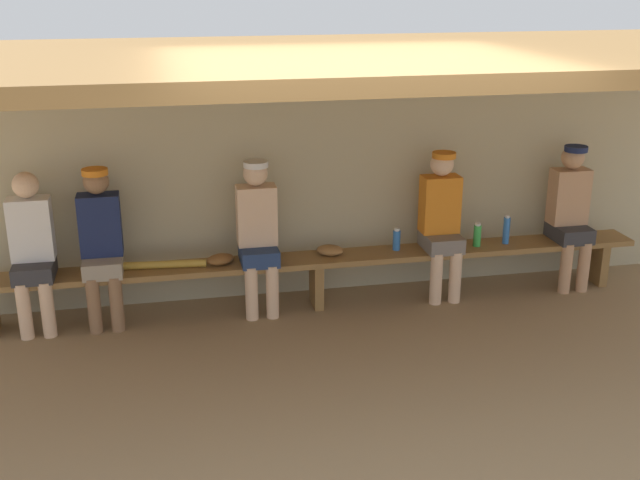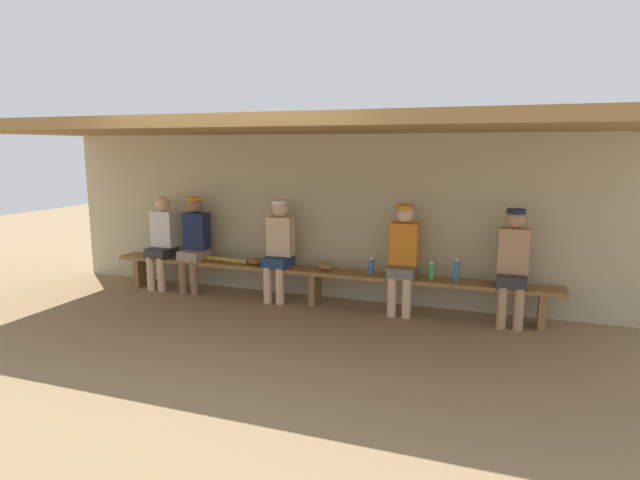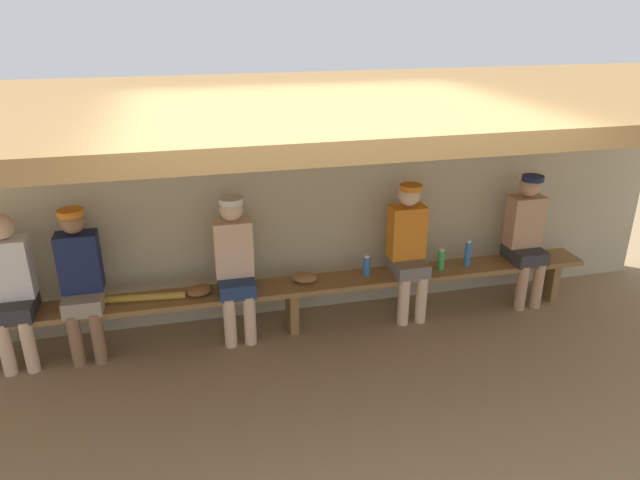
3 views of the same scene
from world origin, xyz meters
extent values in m
plane|color=#937754|center=(0.00, 0.00, 0.00)|extent=(24.00, 24.00, 0.00)
cube|color=#B7AD8C|center=(0.00, 2.00, 1.10)|extent=(8.00, 0.20, 2.20)
cube|color=olive|center=(0.00, 0.70, 2.26)|extent=(8.00, 2.80, 0.12)
cube|color=olive|center=(0.00, 1.55, 0.43)|extent=(6.00, 0.36, 0.05)
cube|color=olive|center=(-2.75, 1.55, 0.21)|extent=(0.08, 0.29, 0.41)
cube|color=olive|center=(0.00, 1.55, 0.21)|extent=(0.08, 0.29, 0.41)
cube|color=olive|center=(2.75, 1.55, 0.21)|extent=(0.08, 0.29, 0.41)
cube|color=#333338|center=(2.41, 1.53, 0.53)|extent=(0.32, 0.40, 0.14)
cylinder|color=tan|center=(2.32, 1.37, 0.24)|extent=(0.11, 0.11, 0.48)
cylinder|color=tan|center=(2.50, 1.37, 0.24)|extent=(0.11, 0.11, 0.48)
cube|color=tan|center=(2.41, 1.61, 0.86)|extent=(0.34, 0.20, 0.52)
sphere|color=tan|center=(2.41, 1.61, 1.23)|extent=(0.21, 0.21, 0.21)
cylinder|color=#19234C|center=(2.41, 1.57, 1.32)|extent=(0.21, 0.21, 0.05)
cube|color=#333338|center=(-2.36, 1.53, 0.53)|extent=(0.32, 0.40, 0.14)
cylinder|color=beige|center=(-2.45, 1.37, 0.24)|extent=(0.11, 0.11, 0.48)
cylinder|color=beige|center=(-2.27, 1.37, 0.24)|extent=(0.11, 0.11, 0.48)
cube|color=white|center=(-2.36, 1.61, 0.86)|extent=(0.34, 0.20, 0.52)
sphere|color=beige|center=(-2.36, 1.61, 1.23)|extent=(0.21, 0.21, 0.21)
cube|color=navy|center=(-0.51, 1.53, 0.53)|extent=(0.32, 0.40, 0.14)
cylinder|color=beige|center=(-0.60, 1.37, 0.24)|extent=(0.11, 0.11, 0.48)
cylinder|color=beige|center=(-0.42, 1.37, 0.24)|extent=(0.11, 0.11, 0.48)
cube|color=beige|center=(-0.51, 1.61, 0.86)|extent=(0.34, 0.20, 0.52)
sphere|color=beige|center=(-0.51, 1.61, 1.23)|extent=(0.21, 0.21, 0.21)
cylinder|color=white|center=(-0.51, 1.57, 1.32)|extent=(0.21, 0.21, 0.05)
cube|color=gray|center=(-1.82, 1.53, 0.53)|extent=(0.32, 0.40, 0.14)
cylinder|color=#8C6647|center=(-1.91, 1.37, 0.24)|extent=(0.11, 0.11, 0.48)
cylinder|color=#8C6647|center=(-1.73, 1.37, 0.24)|extent=(0.11, 0.11, 0.48)
cube|color=#19234C|center=(-1.82, 1.61, 0.86)|extent=(0.34, 0.20, 0.52)
sphere|color=#8C6647|center=(-1.82, 1.61, 1.23)|extent=(0.21, 0.21, 0.21)
cylinder|color=orange|center=(-1.82, 1.57, 1.32)|extent=(0.21, 0.21, 0.05)
cube|color=slate|center=(1.15, 1.53, 0.53)|extent=(0.32, 0.40, 0.14)
cylinder|color=beige|center=(1.06, 1.37, 0.24)|extent=(0.11, 0.11, 0.48)
cylinder|color=beige|center=(1.24, 1.37, 0.24)|extent=(0.11, 0.11, 0.48)
cube|color=orange|center=(1.15, 1.61, 0.86)|extent=(0.34, 0.20, 0.52)
sphere|color=beige|center=(1.15, 1.61, 1.23)|extent=(0.21, 0.21, 0.21)
cylinder|color=orange|center=(1.15, 1.57, 1.32)|extent=(0.21, 0.21, 0.05)
cylinder|color=blue|center=(0.75, 1.59, 0.55)|extent=(0.07, 0.07, 0.18)
cylinder|color=white|center=(0.75, 1.59, 0.65)|extent=(0.05, 0.05, 0.02)
cylinder|color=blue|center=(1.79, 1.55, 0.58)|extent=(0.06, 0.06, 0.25)
cylinder|color=white|center=(1.79, 1.55, 0.72)|extent=(0.04, 0.04, 0.02)
cylinder|color=green|center=(1.50, 1.54, 0.56)|extent=(0.07, 0.07, 0.20)
cylinder|color=white|center=(1.50, 1.54, 0.67)|extent=(0.05, 0.05, 0.02)
ellipsoid|color=olive|center=(0.13, 1.58, 0.51)|extent=(0.29, 0.25, 0.09)
ellipsoid|color=brown|center=(-0.84, 1.54, 0.51)|extent=(0.28, 0.24, 0.09)
cylinder|color=#B28C33|center=(-1.40, 1.55, 0.49)|extent=(0.88, 0.15, 0.07)
camera|label=1|loc=(-1.29, -4.85, 2.88)|focal=44.34mm
camera|label=2|loc=(2.33, -4.70, 2.03)|focal=29.52mm
camera|label=3|loc=(-0.89, -3.27, 2.93)|focal=32.86mm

